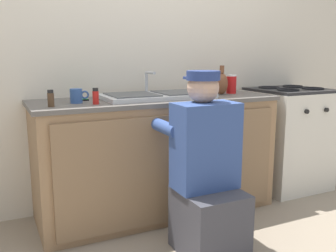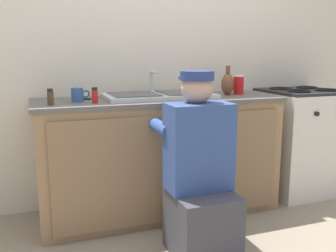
# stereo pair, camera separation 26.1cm
# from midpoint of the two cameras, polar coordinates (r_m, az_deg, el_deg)

# --- Properties ---
(ground_plane) EXTENTS (12.00, 12.00, 0.00)m
(ground_plane) POSITION_cam_midpoint_polar(r_m,az_deg,el_deg) (2.75, -1.88, -14.97)
(ground_plane) COLOR gray
(back_wall) EXTENTS (6.00, 0.10, 2.50)m
(back_wall) POSITION_cam_midpoint_polar(r_m,az_deg,el_deg) (3.08, -7.01, 11.77)
(back_wall) COLOR beige
(back_wall) RESTS_ON ground_plane
(counter_cabinet) EXTENTS (1.77, 0.62, 0.85)m
(counter_cabinet) POSITION_cam_midpoint_polar(r_m,az_deg,el_deg) (2.85, -4.30, -4.89)
(counter_cabinet) COLOR #997551
(counter_cabinet) RESTS_ON ground_plane
(countertop) EXTENTS (1.81, 0.62, 0.03)m
(countertop) POSITION_cam_midpoint_polar(r_m,az_deg,el_deg) (2.77, -4.50, 3.96)
(countertop) COLOR #5B5651
(countertop) RESTS_ON counter_cabinet
(sink_double_basin) EXTENTS (0.80, 0.44, 0.19)m
(sink_double_basin) POSITION_cam_midpoint_polar(r_m,az_deg,el_deg) (2.77, -4.53, 4.67)
(sink_double_basin) COLOR silver
(sink_double_basin) RESTS_ON countertop
(stove_range) EXTENTS (0.63, 0.62, 0.91)m
(stove_range) POSITION_cam_midpoint_polar(r_m,az_deg,el_deg) (3.52, 15.75, -1.77)
(stove_range) COLOR silver
(stove_range) RESTS_ON ground_plane
(plumber_person) EXTENTS (0.42, 0.61, 1.10)m
(plumber_person) POSITION_cam_midpoint_polar(r_m,az_deg,el_deg) (2.27, 2.61, -8.11)
(plumber_person) COLOR #3F3F47
(plumber_person) RESTS_ON ground_plane
(spice_bottle_pepper) EXTENTS (0.04, 0.04, 0.10)m
(spice_bottle_pepper) POSITION_cam_midpoint_polar(r_m,az_deg,el_deg) (2.44, -20.41, 3.92)
(spice_bottle_pepper) COLOR #513823
(spice_bottle_pepper) RESTS_ON countertop
(cell_phone) EXTENTS (0.07, 0.14, 0.01)m
(cell_phone) POSITION_cam_midpoint_polar(r_m,az_deg,el_deg) (2.75, -15.71, 3.96)
(cell_phone) COLOR black
(cell_phone) RESTS_ON countertop
(coffee_mug) EXTENTS (0.13, 0.08, 0.09)m
(coffee_mug) POSITION_cam_midpoint_polar(r_m,az_deg,el_deg) (2.57, -16.61, 4.40)
(coffee_mug) COLOR #335699
(coffee_mug) RESTS_ON countertop
(vase_decorative) EXTENTS (0.10, 0.10, 0.23)m
(vase_decorative) POSITION_cam_midpoint_polar(r_m,az_deg,el_deg) (3.01, 5.71, 6.50)
(vase_decorative) COLOR brown
(vase_decorative) RESTS_ON countertop
(spice_bottle_red) EXTENTS (0.04, 0.04, 0.10)m
(spice_bottle_red) POSITION_cam_midpoint_polar(r_m,az_deg,el_deg) (2.48, -13.97, 4.39)
(spice_bottle_red) COLOR red
(spice_bottle_red) RESTS_ON countertop
(soda_cup_red) EXTENTS (0.08, 0.08, 0.15)m
(soda_cup_red) POSITION_cam_midpoint_polar(r_m,az_deg,el_deg) (3.10, 7.26, 6.33)
(soda_cup_red) COLOR red
(soda_cup_red) RESTS_ON countertop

